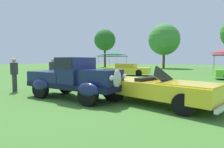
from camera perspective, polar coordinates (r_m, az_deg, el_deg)
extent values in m
plane|color=#42752D|center=(8.00, -7.26, -7.44)|extent=(120.00, 120.00, 0.00)
cube|color=black|center=(8.23, -11.07, -3.20)|extent=(4.34, 1.66, 0.20)
cube|color=navy|center=(7.37, -3.91, -1.02)|extent=(1.63, 1.17, 0.60)
ellipsoid|color=silver|center=(6.92, 1.51, -1.52)|extent=(0.19, 0.53, 0.68)
cube|color=navy|center=(8.09, -10.54, 1.10)|extent=(1.09, 1.42, 1.04)
cube|color=black|center=(8.08, -10.57, 3.22)|extent=(1.00, 1.45, 0.40)
cube|color=navy|center=(9.07, -16.62, -0.70)|extent=(1.93, 1.50, 0.48)
ellipsoid|color=navy|center=(7.96, -0.39, -3.37)|extent=(0.94, 0.41, 0.52)
ellipsoid|color=navy|center=(6.81, -7.06, -4.70)|extent=(0.94, 0.41, 0.52)
ellipsoid|color=navy|center=(9.59, -13.31, -2.19)|extent=(0.94, 0.41, 0.52)
ellipsoid|color=navy|center=(8.65, -20.20, -3.02)|extent=(0.94, 0.41, 0.52)
sphere|color=silver|center=(7.26, 3.62, -0.62)|extent=(0.18, 0.18, 0.18)
sphere|color=silver|center=(6.51, -0.15, -1.17)|extent=(0.18, 0.18, 0.18)
cylinder|color=black|center=(7.98, -0.39, -4.65)|extent=(0.76, 0.24, 0.76)
cylinder|color=black|center=(6.84, -7.04, -6.19)|extent=(0.76, 0.24, 0.76)
cylinder|color=black|center=(9.61, -13.29, -3.25)|extent=(0.76, 0.24, 0.76)
cylinder|color=black|center=(8.68, -20.17, -4.20)|extent=(0.76, 0.24, 0.76)
cube|color=yellow|center=(7.28, 12.89, -4.11)|extent=(4.61, 2.77, 0.52)
cube|color=yellow|center=(6.69, 22.15, -3.33)|extent=(2.06, 1.85, 0.20)
cube|color=black|center=(7.10, 14.84, -0.95)|extent=(0.38, 1.22, 0.82)
cube|color=black|center=(7.48, 10.24, -2.00)|extent=(0.58, 1.24, 0.28)
cylinder|color=black|center=(7.43, 25.19, -6.12)|extent=(0.66, 0.20, 0.66)
cylinder|color=black|center=(6.01, 20.18, -8.35)|extent=(0.66, 0.20, 0.66)
cylinder|color=black|center=(8.69, 8.10, -4.30)|extent=(0.66, 0.20, 0.66)
cylinder|color=black|center=(7.52, 1.01, -5.59)|extent=(0.66, 0.20, 0.66)
cube|color=yellow|center=(20.23, 4.65, 1.07)|extent=(4.71, 2.29, 0.60)
cube|color=gold|center=(20.26, 4.17, 2.49)|extent=(2.17, 1.70, 0.44)
cylinder|color=black|center=(19.13, 7.85, 0.32)|extent=(0.64, 0.22, 0.64)
cylinder|color=black|center=(19.96, 0.26, 0.52)|extent=(0.64, 0.22, 0.64)
cylinder|color=#383838|center=(11.00, -26.73, -2.39)|extent=(0.16, 0.16, 0.86)
cylinder|color=#383838|center=(11.19, -26.39, -2.28)|extent=(0.16, 0.16, 0.86)
cube|color=#2D2D33|center=(11.04, -26.68, 1.43)|extent=(0.43, 0.46, 0.60)
sphere|color=tan|center=(11.03, -26.75, 3.61)|extent=(0.22, 0.22, 0.22)
cylinder|color=#383838|center=(18.30, -13.86, 0.41)|extent=(0.16, 0.16, 0.86)
cylinder|color=#383838|center=(18.35, -14.47, 0.41)|extent=(0.16, 0.16, 0.86)
cube|color=#D1333D|center=(18.29, -14.21, 2.69)|extent=(0.47, 0.41, 0.60)
sphere|color=brown|center=(18.28, -14.23, 4.00)|extent=(0.22, 0.22, 0.22)
cylinder|color=#383838|center=(12.95, -16.43, -1.18)|extent=(0.16, 0.16, 0.86)
cylinder|color=#383838|center=(13.04, -17.21, -1.16)|extent=(0.16, 0.16, 0.86)
cube|color=#2D2D33|center=(12.95, -16.89, 2.05)|extent=(0.46, 0.36, 0.60)
sphere|color=tan|center=(12.94, -16.93, 3.91)|extent=(0.22, 0.22, 0.22)
cylinder|color=#B7B7BC|center=(28.58, 4.27, 3.05)|extent=(0.05, 0.05, 2.05)
cylinder|color=#B7B7BC|center=(25.95, 1.45, 2.94)|extent=(0.05, 0.05, 2.05)
cylinder|color=#B7B7BC|center=(29.97, -0.83, 3.11)|extent=(0.05, 0.05, 2.05)
cylinder|color=#B7B7BC|center=(27.48, -3.97, 3.00)|extent=(0.05, 0.05, 2.05)
cube|color=#1E703D|center=(27.95, 0.23, 5.24)|extent=(3.28, 3.28, 0.10)
pyramid|color=#1E703D|center=(27.96, 0.23, 6.10)|extent=(3.21, 3.21, 0.38)
cylinder|color=#B7B7BC|center=(25.98, 27.73, 2.46)|extent=(0.05, 0.05, 2.05)
cylinder|color=#B7B7BC|center=(23.54, 27.50, 2.33)|extent=(0.05, 0.05, 2.05)
cylinder|color=#47331E|center=(42.54, -2.08, 5.14)|extent=(0.44, 0.44, 4.57)
sphere|color=#286623|center=(42.74, -2.09, 9.90)|extent=(4.59, 4.59, 4.59)
cylinder|color=brown|center=(37.55, 14.89, 4.48)|extent=(0.44, 0.44, 3.72)
sphere|color=#428938|center=(37.73, 14.99, 9.71)|extent=(5.75, 5.75, 5.75)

